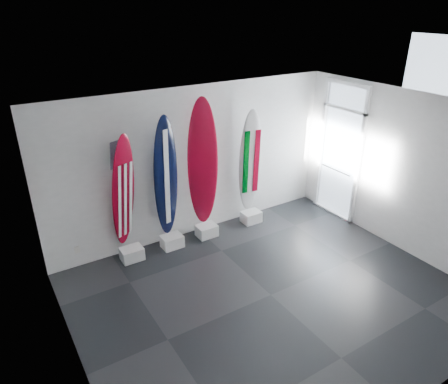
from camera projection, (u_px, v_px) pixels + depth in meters
floor at (271, 295)px, 6.72m from camera, size 6.00×6.00×0.00m
ceiling at (282, 115)px, 5.45m from camera, size 6.00×6.00×0.00m
wall_back at (196, 163)px, 8.01m from camera, size 6.00×0.00×6.00m
wall_front at (430, 313)px, 4.17m from camera, size 6.00×0.00×6.00m
wall_left at (68, 281)px, 4.65m from camera, size 0.00×5.00×5.00m
wall_right at (404, 173)px, 7.52m from camera, size 0.00×5.00×5.00m
display_block_usa at (132, 254)px, 7.60m from camera, size 0.40×0.30×0.24m
surfboard_usa at (123, 192)px, 7.16m from camera, size 0.62×0.56×2.21m
display_block_navy at (172, 241)px, 7.99m from camera, size 0.40×0.30×0.24m
surfboard_navy at (166, 178)px, 7.51m from camera, size 0.56×0.28×2.38m
display_block_swiss at (207, 231)px, 8.36m from camera, size 0.40×0.30×0.24m
surfboard_swiss at (203, 164)px, 7.84m from camera, size 0.63×0.39×2.61m
display_block_italy at (251, 217)px, 8.90m from camera, size 0.40×0.30×0.24m
surfboard_italy at (250, 162)px, 8.45m from camera, size 0.53×0.27×2.25m
wall_outlet at (77, 250)px, 7.31m from camera, size 0.09×0.02×0.13m
glass_door at (340, 153)px, 8.73m from camera, size 0.12×1.16×2.85m
balcony at (375, 180)px, 9.76m from camera, size 2.80×2.20×1.20m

